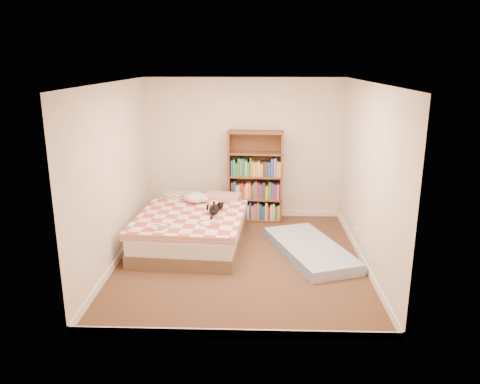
{
  "coord_description": "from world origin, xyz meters",
  "views": [
    {
      "loc": [
        0.2,
        -6.25,
        2.79
      ],
      "look_at": [
        -0.01,
        0.3,
        0.93
      ],
      "focal_mm": 35.0,
      "sensor_mm": 36.0,
      "label": 1
    }
  ],
  "objects_px": {
    "floor_mattress": "(310,250)",
    "black_cat": "(214,209)",
    "bookshelf": "(255,188)",
    "bed": "(193,226)",
    "white_dog": "(196,198)"
  },
  "relations": [
    {
      "from": "black_cat",
      "to": "white_dog",
      "type": "distance_m",
      "value": 0.61
    },
    {
      "from": "bookshelf",
      "to": "floor_mattress",
      "type": "bearing_deg",
      "value": -59.17
    },
    {
      "from": "bed",
      "to": "floor_mattress",
      "type": "relative_size",
      "value": 1.28
    },
    {
      "from": "bookshelf",
      "to": "black_cat",
      "type": "relative_size",
      "value": 2.71
    },
    {
      "from": "floor_mattress",
      "to": "white_dog",
      "type": "bearing_deg",
      "value": 134.16
    },
    {
      "from": "floor_mattress",
      "to": "black_cat",
      "type": "bearing_deg",
      "value": 145.54
    },
    {
      "from": "bed",
      "to": "black_cat",
      "type": "height_order",
      "value": "black_cat"
    },
    {
      "from": "floor_mattress",
      "to": "bed",
      "type": "bearing_deg",
      "value": 146.61
    },
    {
      "from": "floor_mattress",
      "to": "black_cat",
      "type": "distance_m",
      "value": 1.57
    },
    {
      "from": "bed",
      "to": "bookshelf",
      "type": "xyz_separation_m",
      "value": [
        0.97,
        1.15,
        0.32
      ]
    },
    {
      "from": "black_cat",
      "to": "white_dog",
      "type": "xyz_separation_m",
      "value": [
        -0.34,
        0.5,
        0.03
      ]
    },
    {
      "from": "bookshelf",
      "to": "white_dog",
      "type": "distance_m",
      "value": 1.2
    },
    {
      "from": "floor_mattress",
      "to": "white_dog",
      "type": "distance_m",
      "value": 2.06
    },
    {
      "from": "bookshelf",
      "to": "white_dog",
      "type": "bearing_deg",
      "value": -140.27
    },
    {
      "from": "bookshelf",
      "to": "black_cat",
      "type": "bearing_deg",
      "value": -113.88
    }
  ]
}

